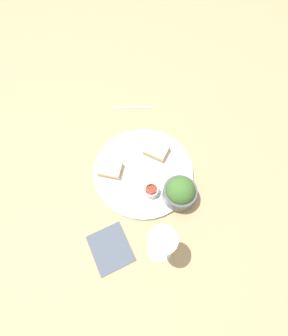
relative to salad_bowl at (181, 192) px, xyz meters
name	(u,v)px	position (x,y,z in m)	size (l,w,h in m)	color
ground_plane	(144,172)	(0.12, -0.09, -0.05)	(4.00, 4.00, 0.00)	tan
dinner_plate	(144,171)	(0.12, -0.09, -0.04)	(0.35, 0.35, 0.01)	silver
salad_bowl	(181,192)	(0.00, 0.00, 0.00)	(0.11, 0.11, 0.09)	#4C5156
sauce_ramekin	(152,191)	(0.09, -0.01, -0.02)	(0.05, 0.05, 0.03)	beige
cheese_toast_near	(157,150)	(0.07, -0.17, -0.02)	(0.10, 0.09, 0.03)	tan
cheese_toast_far	(111,168)	(0.23, -0.10, -0.02)	(0.09, 0.08, 0.03)	tan
wine_glass	(163,243)	(0.07, 0.17, 0.07)	(0.08, 0.08, 0.17)	silver
napkin	(111,248)	(0.22, 0.17, -0.05)	(0.16, 0.17, 0.01)	#4C5666
fork	(133,107)	(0.16, -0.38, -0.05)	(0.16, 0.01, 0.01)	silver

